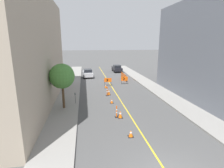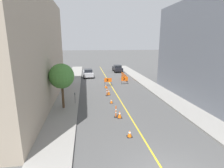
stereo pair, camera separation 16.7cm
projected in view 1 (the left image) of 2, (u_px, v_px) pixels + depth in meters
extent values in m
cube|color=gold|center=(110.00, 84.00, 28.93)|extent=(0.12, 42.22, 0.01)
cube|color=gray|center=(72.00, 85.00, 27.97)|extent=(2.64, 42.22, 0.17)
cube|color=gray|center=(146.00, 82.00, 29.85)|extent=(2.64, 42.22, 0.17)
cube|color=tan|center=(19.00, 51.00, 17.49)|extent=(6.00, 19.98, 11.62)
cube|color=slate|center=(220.00, 52.00, 18.88)|extent=(6.00, 18.38, 11.47)
cube|color=black|center=(131.00, 137.00, 12.72)|extent=(0.39, 0.39, 0.03)
cone|color=orange|center=(131.00, 133.00, 12.66)|extent=(0.31, 0.31, 0.49)
cylinder|color=white|center=(131.00, 133.00, 12.64)|extent=(0.16, 0.16, 0.08)
cube|color=black|center=(120.00, 118.00, 15.90)|extent=(0.43, 0.43, 0.03)
cone|color=orange|center=(120.00, 114.00, 15.82)|extent=(0.34, 0.34, 0.65)
cylinder|color=white|center=(120.00, 113.00, 15.80)|extent=(0.18, 0.18, 0.10)
cube|color=black|center=(112.00, 103.00, 19.72)|extent=(0.37, 0.37, 0.03)
cone|color=orange|center=(112.00, 101.00, 19.66)|extent=(0.30, 0.30, 0.47)
cylinder|color=white|center=(112.00, 100.00, 19.65)|extent=(0.16, 0.16, 0.08)
cube|color=black|center=(109.00, 95.00, 22.85)|extent=(0.45, 0.45, 0.03)
cone|color=orange|center=(109.00, 92.00, 22.76)|extent=(0.36, 0.36, 0.72)
cylinder|color=white|center=(109.00, 91.00, 22.74)|extent=(0.19, 0.19, 0.11)
cube|color=black|center=(106.00, 88.00, 26.38)|extent=(0.37, 0.37, 0.03)
cone|color=orange|center=(106.00, 86.00, 26.31)|extent=(0.30, 0.30, 0.59)
cylinder|color=white|center=(106.00, 85.00, 26.29)|extent=(0.15, 0.15, 0.09)
cube|color=black|center=(117.00, 117.00, 16.02)|extent=(0.31, 0.31, 0.04)
cylinder|color=#EF560C|center=(117.00, 112.00, 15.90)|extent=(0.10, 0.10, 1.01)
cylinder|color=white|center=(117.00, 112.00, 15.91)|extent=(0.11, 0.11, 0.10)
cylinder|color=white|center=(117.00, 109.00, 15.85)|extent=(0.11, 0.11, 0.10)
sphere|color=#EF560C|center=(117.00, 106.00, 15.78)|extent=(0.11, 0.11, 0.11)
cube|color=black|center=(107.00, 95.00, 22.53)|extent=(0.34, 0.34, 0.04)
cylinder|color=#EF560C|center=(107.00, 91.00, 22.40)|extent=(0.11, 0.11, 1.10)
cylinder|color=white|center=(107.00, 92.00, 22.41)|extent=(0.12, 0.12, 0.11)
cylinder|color=white|center=(107.00, 89.00, 22.35)|extent=(0.12, 0.12, 0.11)
sphere|color=#EF560C|center=(107.00, 87.00, 22.27)|extent=(0.12, 0.12, 0.12)
cube|color=#EF560C|center=(108.00, 80.00, 27.37)|extent=(1.15, 0.14, 0.61)
cube|color=black|center=(107.00, 80.00, 27.30)|extent=(0.30, 0.04, 0.30)
cube|color=black|center=(107.00, 81.00, 27.34)|extent=(0.30, 0.04, 0.30)
cylinder|color=black|center=(105.00, 84.00, 27.44)|extent=(0.06, 0.06, 0.64)
cylinder|color=black|center=(111.00, 84.00, 27.59)|extent=(0.06, 0.06, 0.64)
cube|color=#EF560C|center=(124.00, 79.00, 28.53)|extent=(1.10, 0.07, 0.68)
cube|color=black|center=(124.00, 78.00, 28.46)|extent=(0.33, 0.02, 0.33)
cube|color=black|center=(124.00, 79.00, 28.50)|extent=(0.33, 0.02, 0.33)
cylinder|color=black|center=(122.00, 83.00, 28.61)|extent=(0.06, 0.06, 0.57)
cylinder|color=black|center=(127.00, 82.00, 28.75)|extent=(0.06, 0.06, 0.57)
cube|color=#EF560C|center=(124.00, 77.00, 32.14)|extent=(0.04, 4.33, 1.14)
cylinder|color=#262626|center=(126.00, 79.00, 30.06)|extent=(0.05, 0.05, 1.14)
cylinder|color=#262626|center=(121.00, 74.00, 34.22)|extent=(0.05, 0.05, 1.14)
cube|color=#B7B7BC|center=(88.00, 74.00, 34.49)|extent=(1.97, 4.37, 0.72)
cube|color=black|center=(88.00, 71.00, 34.13)|extent=(1.61, 1.99, 0.55)
cylinder|color=black|center=(84.00, 74.00, 35.72)|extent=(0.25, 0.65, 0.64)
cylinder|color=black|center=(92.00, 74.00, 35.98)|extent=(0.25, 0.65, 0.64)
cylinder|color=black|center=(84.00, 77.00, 33.16)|extent=(0.25, 0.65, 0.64)
cylinder|color=black|center=(93.00, 77.00, 33.42)|extent=(0.25, 0.65, 0.64)
cube|color=black|center=(117.00, 69.00, 40.91)|extent=(1.88, 4.33, 0.72)
cube|color=black|center=(117.00, 66.00, 40.56)|extent=(1.57, 1.96, 0.55)
cylinder|color=black|center=(112.00, 69.00, 42.14)|extent=(0.23, 0.64, 0.64)
cylinder|color=black|center=(119.00, 69.00, 42.40)|extent=(0.23, 0.64, 0.64)
cylinder|color=black|center=(114.00, 71.00, 39.58)|extent=(0.23, 0.64, 0.64)
cylinder|color=black|center=(122.00, 71.00, 39.84)|extent=(0.23, 0.64, 0.64)
cylinder|color=#4C4C51|center=(75.00, 99.00, 19.08)|extent=(0.05, 0.05, 0.96)
cube|color=#565B60|center=(75.00, 94.00, 18.94)|extent=(0.12, 0.10, 0.22)
sphere|color=#565B60|center=(75.00, 93.00, 18.92)|extent=(0.11, 0.11, 0.11)
cylinder|color=#4C3823|center=(63.00, 97.00, 17.63)|extent=(0.24, 0.24, 2.37)
sphere|color=#478438|center=(62.00, 76.00, 17.14)|extent=(2.48, 2.48, 2.48)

